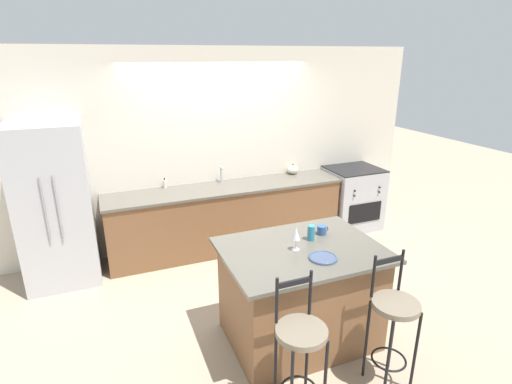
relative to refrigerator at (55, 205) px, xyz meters
name	(u,v)px	position (x,y,z in m)	size (l,w,h in m)	color
ground_plane	(236,258)	(2.09, -0.31, -0.95)	(18.00, 18.00, 0.00)	tan
wall_back	(218,149)	(2.09, 0.39, 0.40)	(6.00, 0.07, 2.70)	beige
back_counter	(227,217)	(2.09, 0.07, -0.50)	(3.23, 0.68, 0.90)	brown
sink_faucet	(222,173)	(2.09, 0.27, 0.09)	(0.02, 0.13, 0.22)	#ADAFB5
kitchen_island	(300,294)	(2.12, -2.03, -0.47)	(1.42, 1.06, 0.95)	brown
refrigerator	(55,205)	(0.00, 0.00, 0.00)	(0.79, 0.77, 1.90)	#BCBCC1
oven_range	(352,198)	(4.12, 0.03, -0.47)	(0.78, 0.71, 0.95)	#B7B7BC
bar_stool_near	(300,346)	(1.71, -2.80, -0.32)	(0.37, 0.37, 1.14)	black
bar_stool_far	(393,318)	(2.54, -2.79, -0.32)	(0.37, 0.37, 1.14)	black
dinner_plate	(323,258)	(2.20, -2.26, 0.01)	(0.25, 0.25, 0.02)	#425170
wine_glass	(296,234)	(2.06, -2.03, 0.16)	(0.07, 0.07, 0.21)	white
coffee_mug	(322,230)	(2.44, -1.83, 0.05)	(0.12, 0.09, 0.09)	#335689
tumbler_cup	(311,233)	(2.28, -1.90, 0.08)	(0.07, 0.07, 0.14)	teal
pumpkin_decoration	(293,170)	(3.19, 0.26, 0.02)	(0.17, 0.17, 0.15)	beige
soap_bottle	(165,184)	(1.30, 0.30, 0.01)	(0.05, 0.05, 0.14)	silver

